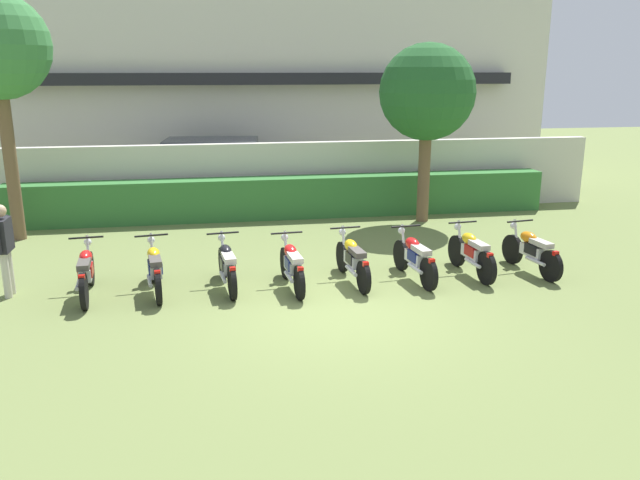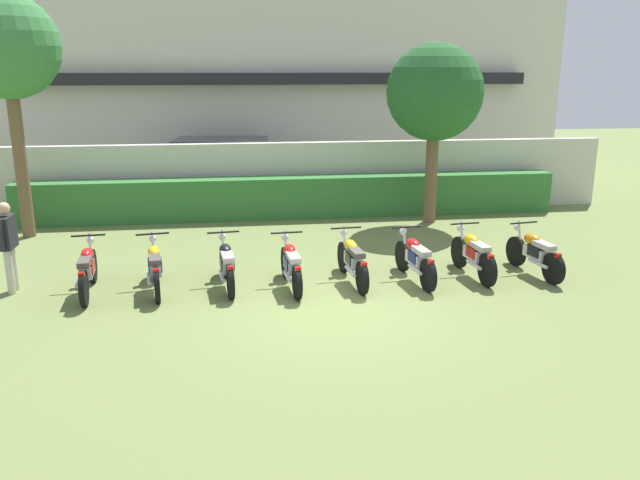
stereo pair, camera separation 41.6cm
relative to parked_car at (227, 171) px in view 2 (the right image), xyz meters
name	(u,v)px [view 2 (the right image)]	position (x,y,z in m)	size (l,w,h in m)	color
ground	(333,311)	(1.76, -9.40, -0.94)	(60.00, 60.00, 0.00)	olive
building	(274,82)	(1.76, 4.67, 2.48)	(18.95, 6.50, 6.82)	beige
compound_wall	(291,177)	(1.76, -1.69, 0.03)	(18.00, 0.30, 1.94)	beige
hedge_row	(293,197)	(1.76, -2.39, -0.39)	(14.40, 0.70, 1.10)	#337033
parked_car	(227,171)	(0.00, 0.00, 0.00)	(4.67, 2.46, 1.89)	navy
tree_near_inspector	(7,49)	(-4.74, -3.58, 3.40)	(2.35, 2.35, 5.57)	brown
tree_far_side	(435,94)	(5.26, -3.41, 2.36)	(2.43, 2.43, 4.55)	brown
motorcycle_in_row_0	(87,269)	(-2.46, -7.96, -0.48)	(0.60, 1.95, 0.98)	black
motorcycle_in_row_1	(155,267)	(-1.28, -7.97, -0.48)	(0.60, 1.87, 0.97)	black
motorcycle_in_row_2	(226,264)	(0.00, -7.96, -0.49)	(0.60, 1.82, 0.96)	black
motorcycle_in_row_3	(291,265)	(1.17, -8.14, -0.49)	(0.60, 1.83, 0.96)	black
motorcycle_in_row_4	(352,260)	(2.34, -7.99, -0.49)	(0.60, 1.94, 0.96)	black
motorcycle_in_row_5	(415,258)	(3.53, -8.06, -0.49)	(0.60, 1.88, 0.96)	black
motorcycle_in_row_6	(473,254)	(4.72, -7.96, -0.48)	(0.60, 1.86, 0.98)	black
motorcycle_in_row_7	(535,253)	(5.95, -8.01, -0.49)	(0.60, 1.82, 0.96)	black
inspector_person	(7,240)	(-3.84, -7.68, 0.04)	(0.22, 0.67, 1.66)	beige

